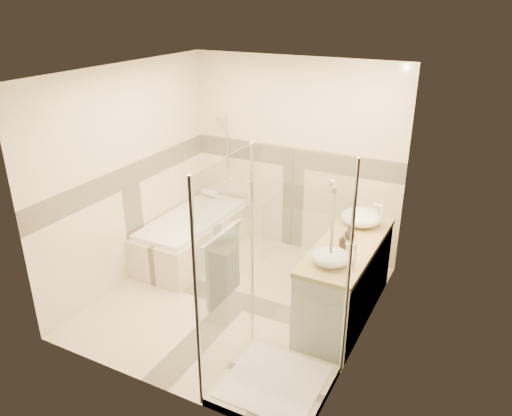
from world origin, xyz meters
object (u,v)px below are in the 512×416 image
at_px(shower_enclosure, 266,332).
at_px(amenity_bottle_a, 343,242).
at_px(amenity_bottle_b, 350,233).
at_px(bathtub, 193,234).
at_px(vessel_sink_near, 361,217).
at_px(vessel_sink_far, 331,257).
at_px(vanity, 345,279).

relative_size(shower_enclosure, amenity_bottle_a, 13.90).
bearing_deg(shower_enclosure, amenity_bottle_a, 76.44).
bearing_deg(amenity_bottle_b, shower_enclosure, -101.35).
xyz_separation_m(bathtub, shower_enclosure, (1.86, -1.62, 0.20)).
relative_size(vessel_sink_near, vessel_sink_far, 1.21).
xyz_separation_m(bathtub, vanity, (2.15, -0.35, 0.12)).
relative_size(amenity_bottle_a, amenity_bottle_b, 1.06).
distance_m(shower_enclosure, vessel_sink_near, 1.83).
bearing_deg(vessel_sink_far, amenity_bottle_b, 90.00).
bearing_deg(shower_enclosure, vessel_sink_near, 81.16).
xyz_separation_m(vanity, vessel_sink_near, (-0.02, 0.48, 0.51)).
relative_size(vessel_sink_far, amenity_bottle_a, 2.46).
xyz_separation_m(shower_enclosure, amenity_bottle_b, (0.27, 1.36, 0.41)).
relative_size(vessel_sink_near, amenity_bottle_a, 2.97).
distance_m(shower_enclosure, amenity_bottle_a, 1.24).
bearing_deg(vessel_sink_far, vanity, 87.64).
height_order(vanity, vessel_sink_far, vessel_sink_far).
xyz_separation_m(vessel_sink_near, amenity_bottle_b, (0.00, -0.39, -0.02)).
xyz_separation_m(bathtub, amenity_bottle_b, (2.13, -0.26, 0.61)).
bearing_deg(bathtub, shower_enclosure, -41.10).
bearing_deg(vanity, bathtub, 170.75).
bearing_deg(vanity, amenity_bottle_b, 102.84).
distance_m(shower_enclosure, amenity_bottle_b, 1.45).
distance_m(shower_enclosure, vessel_sink_far, 0.93).
bearing_deg(vanity, vessel_sink_near, 92.37).
height_order(bathtub, vessel_sink_far, vessel_sink_far).
distance_m(amenity_bottle_a, amenity_bottle_b, 0.23).
relative_size(vanity, vessel_sink_far, 4.49).
height_order(bathtub, amenity_bottle_a, amenity_bottle_a).
height_order(bathtub, amenity_bottle_b, amenity_bottle_b).
relative_size(bathtub, vessel_sink_far, 4.71).
bearing_deg(amenity_bottle_b, vessel_sink_near, 90.00).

